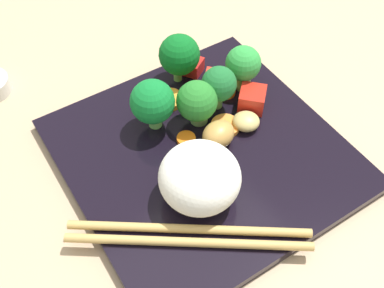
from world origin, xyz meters
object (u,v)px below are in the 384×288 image
(broccoli_floret_0, at_px, (197,102))
(carrot_slice_4, at_px, (225,126))
(chopstick_pair, at_px, (189,235))
(square_plate, at_px, (203,154))
(rice_mound, at_px, (200,177))

(broccoli_floret_0, bearing_deg, carrot_slice_4, -141.97)
(broccoli_floret_0, bearing_deg, chopstick_pair, 141.08)
(square_plate, height_order, carrot_slice_4, carrot_slice_4)
(carrot_slice_4, bearing_deg, square_plate, 106.71)
(rice_mound, bearing_deg, broccoli_floret_0, -34.51)
(square_plate, height_order, broccoli_floret_0, broccoli_floret_0)
(square_plate, height_order, chopstick_pair, chopstick_pair)
(rice_mound, distance_m, carrot_slice_4, 0.10)
(rice_mound, distance_m, broccoli_floret_0, 0.10)
(square_plate, xyz_separation_m, rice_mound, (-0.04, 0.04, 0.04))
(carrot_slice_4, xyz_separation_m, chopstick_pair, (-0.09, 0.11, 0.00))
(carrot_slice_4, relative_size, chopstick_pair, 0.17)
(carrot_slice_4, height_order, chopstick_pair, chopstick_pair)
(broccoli_floret_0, relative_size, chopstick_pair, 0.29)
(square_plate, bearing_deg, broccoli_floret_0, -26.67)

